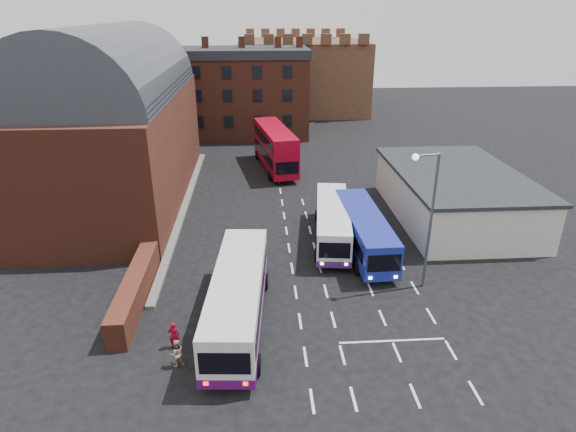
{
  "coord_description": "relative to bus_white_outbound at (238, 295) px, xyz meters",
  "views": [
    {
      "loc": [
        -2.32,
        -24.59,
        17.16
      ],
      "look_at": [
        0.0,
        10.0,
        2.2
      ],
      "focal_mm": 30.0,
      "sensor_mm": 36.0,
      "label": 1
    }
  ],
  "objects": [
    {
      "name": "railway_station",
      "position": [
        -11.88,
        21.71,
        5.68
      ],
      "size": [
        12.0,
        28.0,
        16.0
      ],
      "color": "#602B1E",
      "rests_on": "ground"
    },
    {
      "name": "street_lamp",
      "position": [
        11.91,
        3.25,
        3.68
      ],
      "size": [
        1.87,
        0.64,
        9.33
      ],
      "rotation": [
        0.0,
        0.0,
        0.22
      ],
      "color": "#51555C",
      "rests_on": "ground"
    },
    {
      "name": "pedestrian_beige",
      "position": [
        -3.11,
        -3.53,
        -1.16
      ],
      "size": [
        0.94,
        0.85,
        1.58
      ],
      "primitive_type": "imported",
      "rotation": [
        0.0,
        0.0,
        3.53
      ],
      "color": "tan",
      "rests_on": "ground"
    },
    {
      "name": "bus_white_inbound",
      "position": [
        7.16,
        10.65,
        -0.21
      ],
      "size": [
        3.81,
        11.07,
        2.96
      ],
      "rotation": [
        0.0,
        0.0,
        3.02
      ],
      "color": "silver",
      "rests_on": "ground"
    },
    {
      "name": "castle_keep",
      "position": [
        9.62,
        66.71,
        4.05
      ],
      "size": [
        22.0,
        22.0,
        12.0
      ],
      "primitive_type": "cube",
      "color": "brown",
      "rests_on": "ground"
    },
    {
      "name": "forecourt_wall",
      "position": [
        -6.58,
        2.71,
        -1.05
      ],
      "size": [
        1.2,
        10.0,
        1.8
      ],
      "primitive_type": "cube",
      "color": "#602B1E",
      "rests_on": "ground"
    },
    {
      "name": "bus_white_outbound",
      "position": [
        0.0,
        0.0,
        0.0
      ],
      "size": [
        3.74,
        12.29,
        3.31
      ],
      "rotation": [
        0.0,
        0.0,
        -0.07
      ],
      "color": "silver",
      "rests_on": "ground"
    },
    {
      "name": "cream_building",
      "position": [
        18.62,
        14.71,
        0.2
      ],
      "size": [
        10.4,
        16.4,
        4.25
      ],
      "color": "beige",
      "rests_on": "ground"
    },
    {
      "name": "bus_blue",
      "position": [
        9.31,
        8.73,
        -0.17
      ],
      "size": [
        2.98,
        11.14,
        3.02
      ],
      "rotation": [
        0.0,
        0.0,
        3.16
      ],
      "color": "navy",
      "rests_on": "ground"
    },
    {
      "name": "pedestrian_red",
      "position": [
        -3.47,
        -2.02,
        -1.15
      ],
      "size": [
        0.61,
        0.42,
        1.61
      ],
      "primitive_type": "imported",
      "rotation": [
        0.0,
        0.0,
        3.21
      ],
      "color": "maroon",
      "rests_on": "ground"
    },
    {
      "name": "ground",
      "position": [
        3.62,
        0.71,
        -1.95
      ],
      "size": [
        180.0,
        180.0,
        0.0
      ],
      "primitive_type": "plane",
      "color": "black"
    },
    {
      "name": "brick_terrace",
      "position": [
        -2.38,
        46.71,
        3.55
      ],
      "size": [
        22.0,
        10.0,
        11.0
      ],
      "primitive_type": "cube",
      "color": "brown",
      "rests_on": "ground"
    },
    {
      "name": "bus_red_double",
      "position": [
        3.4,
        29.71,
        0.62
      ],
      "size": [
        4.72,
        12.4,
        4.84
      ],
      "rotation": [
        0.0,
        0.0,
        3.31
      ],
      "color": "#A2041C",
      "rests_on": "ground"
    }
  ]
}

